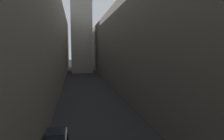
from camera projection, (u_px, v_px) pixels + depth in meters
name	position (u px, v px, depth m)	size (l,w,h in m)	color
ground_plane	(88.00, 90.00, 40.78)	(264.00, 264.00, 0.00)	#232326
building_block_left	(29.00, 41.00, 39.38)	(12.88, 108.00, 20.57)	#756B5B
building_block_right	(141.00, 47.00, 44.15)	(13.74, 108.00, 18.10)	#60594F
parked_car_left_far	(56.00, 139.00, 16.45)	(2.02, 3.96, 1.52)	silver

